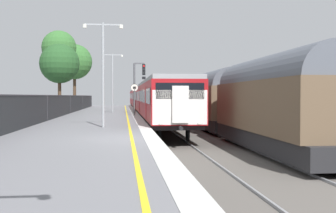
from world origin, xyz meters
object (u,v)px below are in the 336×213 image
Objects in this scene: freight_train_adjacent_track at (235,99)px; signal_gantry at (138,82)px; speed_limit_sign at (134,95)px; background_tree_centre at (75,63)px; background_tree_right at (59,65)px; platform_lamp_far at (113,78)px; commuter_train_at_platform at (146,98)px; platform_lamp_mid at (103,65)px; background_tree_left at (60,49)px.

freight_train_adjacent_track is 14.20m from signal_gantry.
freight_train_adjacent_track is at bearing -67.25° from signal_gantry.
freight_train_adjacent_track is 10.10× the size of speed_limit_sign.
background_tree_centre is (-6.79, 18.91, 4.01)m from speed_limit_sign.
speed_limit_sign is 0.38× the size of background_tree_right.
platform_lamp_far is at bearing -22.59° from background_tree_right.
signal_gantry reaches higher than freight_train_adjacent_track.
platform_lamp_far is 13.57m from background_tree_centre.
commuter_train_at_platform is 11.36× the size of platform_lamp_far.
platform_lamp_far is (0.00, 19.06, 0.18)m from platform_lamp_mid.
speed_limit_sign is (-0.39, -4.04, -1.24)m from signal_gantry.
background_tree_left reaches higher than commuter_train_at_platform.
background_tree_left is (-9.71, -3.97, 5.51)m from commuter_train_at_platform.
background_tree_right reaches higher than platform_lamp_mid.
signal_gantry is 16.74m from background_tree_centre.
platform_lamp_mid is at bearing -97.84° from signal_gantry.
background_tree_right is (-5.26, 21.24, 1.53)m from platform_lamp_mid.
commuter_train_at_platform is at bearing 22.25° from background_tree_left.
signal_gantry is at bearing -49.94° from background_tree_left.
background_tree_centre is 10.31m from background_tree_right.
commuter_train_at_platform is at bearing 71.74° from platform_lamp_far.
speed_limit_sign is at bearing 81.41° from platform_lamp_mid.
platform_lamp_mid is at bearing -97.02° from commuter_train_at_platform.
commuter_train_at_platform is 30.70m from platform_lamp_mid.
background_tree_left is at bearing 102.70° from platform_lamp_mid.
commuter_train_at_platform is 12.10× the size of platform_lamp_mid.
platform_lamp_mid is (-2.29, -16.63, 0.25)m from signal_gantry.
platform_lamp_far reaches higher than signal_gantry.
commuter_train_at_platform is 9.73m from background_tree_centre.
background_tree_left is 1.31× the size of background_tree_right.
background_tree_right reaches higher than platform_lamp_far.
freight_train_adjacent_track is 10.72m from speed_limit_sign.
signal_gantry is 0.87× the size of platform_lamp_mid.
signal_gantry is 0.68× the size of background_tree_right.
signal_gantry is at bearing -31.44° from background_tree_right.
speed_limit_sign is (-5.85, 8.98, 0.26)m from freight_train_adjacent_track.
background_tree_centre is at bearing 87.93° from background_tree_right.
platform_lamp_mid is at bearing -155.05° from freight_train_adjacent_track.
signal_gantry is (-5.46, 13.02, 1.50)m from freight_train_adjacent_track.
platform_lamp_mid is at bearing -76.10° from background_tree_right.
background_tree_left is at bearing 120.98° from freight_train_adjacent_track.
speed_limit_sign is at bearing 123.07° from freight_train_adjacent_track.
background_tree_left reaches higher than freight_train_adjacent_track.
commuter_train_at_platform is 13.29m from background_tree_right.
freight_train_adjacent_track is 3.81× the size of background_tree_right.
freight_train_adjacent_track is 4.59× the size of platform_lamp_far.
background_tree_right is at bearing 157.41° from platform_lamp_far.
freight_train_adjacent_track is at bearing -56.93° from speed_limit_sign.
platform_lamp_mid is 31.98m from background_tree_centre.
background_tree_right is at bearing 126.41° from freight_train_adjacent_track.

